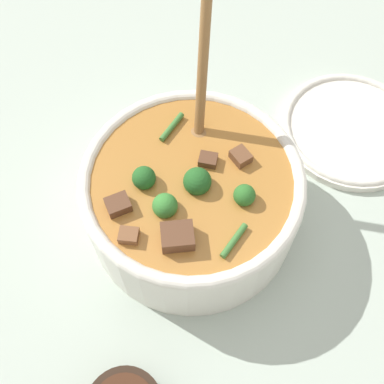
{
  "coord_description": "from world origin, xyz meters",
  "views": [
    {
      "loc": [
        0.12,
        -0.26,
        0.58
      ],
      "look_at": [
        0.0,
        0.0,
        0.07
      ],
      "focal_mm": 45.0,
      "sensor_mm": 36.0,
      "label": 1
    }
  ],
  "objects": [
    {
      "name": "empty_plate",
      "position": [
        0.16,
        0.23,
        0.01
      ],
      "size": [
        0.21,
        0.21,
        0.02
      ],
      "color": "silver",
      "rests_on": "ground_plane"
    },
    {
      "name": "stew_bowl",
      "position": [
        -0.0,
        -0.0,
        0.06
      ],
      "size": [
        0.27,
        0.27,
        0.26
      ],
      "color": "white",
      "rests_on": "ground_plane"
    },
    {
      "name": "ground_plane",
      "position": [
        0.0,
        0.0,
        0.0
      ],
      "size": [
        4.0,
        4.0,
        0.0
      ],
      "primitive_type": "plane",
      "color": "#ADBCAD"
    }
  ]
}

